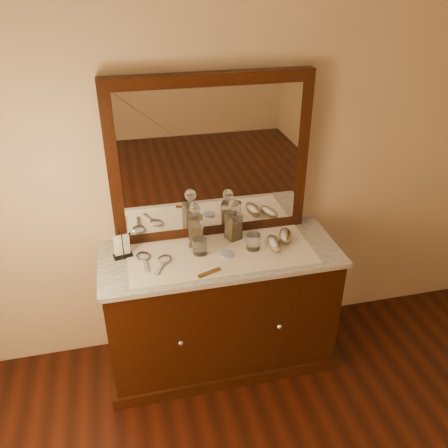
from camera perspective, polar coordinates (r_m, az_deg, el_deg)
The scene contains 18 objects.
dresser_cabinet at distance 3.07m, azimuth -0.44°, elevation -10.35°, with size 1.40×0.55×0.82m, color black.
dresser_plinth at distance 3.32m, azimuth -0.41°, elevation -15.25°, with size 1.46×0.59×0.08m, color black.
knob_left at distance 2.79m, azimuth -5.28°, elevation -14.23°, with size 0.04×0.04×0.04m, color silver.
knob_right at distance 2.90m, azimuth 6.77°, elevation -12.31°, with size 0.04×0.04×0.04m, color silver.
marble_top at distance 2.81m, azimuth -0.47°, elevation -3.71°, with size 1.44×0.59×0.03m, color white.
mirror_frame at distance 2.79m, azimuth -1.65°, elevation 7.91°, with size 1.20×0.08×1.00m, color black.
mirror_glass at distance 2.76m, azimuth -1.50°, elevation 7.65°, with size 1.06×0.01×0.86m, color white.
lace_runner at distance 2.79m, azimuth -0.38°, elevation -3.64°, with size 1.10×0.45×0.00m, color white.
pin_dish at distance 2.77m, azimuth 0.33°, elevation -3.71°, with size 0.08×0.08×0.01m, color white.
comb at distance 2.62m, azimuth -1.79°, elevation -5.94°, with size 0.14×0.03×0.01m, color brown.
napkin_rack at distance 2.80m, azimuth -12.33°, elevation -2.71°, with size 0.12×0.09×0.17m.
decanter_left at distance 2.83m, azimuth -3.46°, elevation -0.50°, with size 0.10×0.10×0.29m.
decanter_right at distance 2.88m, azimuth 1.15°, elevation 0.02°, with size 0.11×0.11×0.27m.
brush_near at distance 2.85m, azimuth 6.15°, elevation -2.40°, with size 0.09×0.18×0.05m.
brush_far at distance 2.93m, azimuth 7.50°, elevation -1.49°, with size 0.12×0.19×0.05m.
hand_mirror_outer at distance 2.77m, azimuth -9.80°, elevation -4.10°, with size 0.09×0.22×0.02m.
hand_mirror_inner at distance 2.73m, azimuth -7.39°, elevation -4.50°, with size 0.13×0.21×0.02m.
tumblers at distance 2.79m, azimuth 0.34°, elevation -2.45°, with size 0.41×0.11×0.10m.
Camera 1 is at (-0.52, -0.34, 2.38)m, focal length 37.50 mm.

